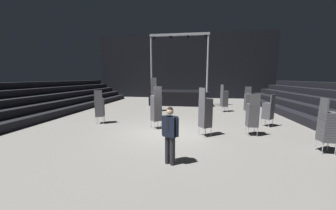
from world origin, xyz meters
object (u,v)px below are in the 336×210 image
chair_stack_rear_right (154,95)px  chair_stack_aisle_left (253,115)px  stage_riser (180,96)px  chair_stack_mid_right (100,107)px  man_with_tie (170,132)px  chair_stack_mid_left (205,112)px  chair_stack_front_left (248,102)px  chair_stack_mid_centre (224,98)px  chair_stack_front_right (328,126)px  chair_stack_rear_centre (268,110)px  chair_stack_rear_left (156,108)px

chair_stack_rear_right → chair_stack_aisle_left: chair_stack_rear_right is taller
stage_riser → chair_stack_mid_right: bearing=-114.5°
man_with_tie → chair_stack_rear_right: (-2.35, 8.35, 0.29)m
chair_stack_mid_right → chair_stack_rear_right: 4.66m
chair_stack_mid_left → chair_stack_aisle_left: size_ratio=1.14×
chair_stack_front_left → chair_stack_rear_right: bearing=-10.0°
chair_stack_front_left → chair_stack_aisle_left: (-1.01, -4.24, -0.04)m
stage_riser → chair_stack_mid_centre: size_ratio=3.09×
chair_stack_mid_left → chair_stack_mid_right: size_ratio=1.14×
chair_stack_mid_centre → chair_stack_aisle_left: 5.65m
chair_stack_mid_centre → chair_stack_rear_right: 5.30m
chair_stack_mid_left → man_with_tie: bearing=-56.8°
chair_stack_front_right → chair_stack_mid_right: bearing=-102.7°
chair_stack_front_left → chair_stack_mid_centre: 1.94m
chair_stack_mid_right → chair_stack_rear_centre: chair_stack_mid_right is taller
chair_stack_rear_right → chair_stack_mid_centre: bearing=-3.3°
chair_stack_front_right → chair_stack_rear_right: 10.12m
chair_stack_mid_right → chair_stack_front_right: bearing=-31.5°
chair_stack_front_left → chair_stack_mid_left: 5.57m
chair_stack_mid_right → chair_stack_mid_centre: bearing=15.6°
chair_stack_aisle_left → chair_stack_front_right: bearing=-41.5°
stage_riser → chair_stack_rear_centre: 9.35m
chair_stack_front_right → chair_stack_rear_centre: chair_stack_front_right is taller
chair_stack_front_left → chair_stack_mid_centre: bearing=-48.6°
chair_stack_front_left → chair_stack_mid_left: (-3.09, -4.63, 0.08)m
man_with_tie → chair_stack_rear_left: 3.89m
chair_stack_rear_left → chair_stack_rear_right: bearing=64.0°
chair_stack_front_right → chair_stack_rear_left: size_ratio=0.88×
chair_stack_front_right → chair_stack_aisle_left: same height
man_with_tie → chair_stack_mid_right: bearing=-18.8°
chair_stack_rear_right → man_with_tie: bearing=-83.2°
stage_riser → chair_stack_front_right: 12.53m
chair_stack_mid_left → chair_stack_front_left: bearing=112.0°
chair_stack_rear_centre → chair_stack_rear_right: bearing=111.2°
chair_stack_mid_centre → chair_stack_front_left: bearing=24.7°
stage_riser → chair_stack_mid_centre: (3.62, -3.79, 0.31)m
chair_stack_mid_right → chair_stack_mid_left: bearing=-30.1°
stage_riser → chair_stack_mid_left: (1.88, -9.83, 0.35)m
chair_stack_mid_right → chair_stack_rear_left: bearing=-25.5°
chair_stack_front_right → chair_stack_rear_left: bearing=-105.7°
chair_stack_mid_right → stage_riser: bearing=49.3°
man_with_tie → chair_stack_rear_left: (-1.20, 3.71, 0.08)m
man_with_tie → chair_stack_mid_left: (1.18, 2.84, 0.08)m
stage_riser → chair_stack_aisle_left: bearing=-67.2°
man_with_tie → chair_stack_aisle_left: chair_stack_aisle_left is taller
chair_stack_rear_left → chair_stack_rear_right: (-1.15, 4.65, 0.21)m
chair_stack_front_left → chair_stack_mid_right: size_ratio=1.05×
chair_stack_mid_left → chair_stack_rear_left: 2.53m
chair_stack_front_left → chair_stack_aisle_left: 4.36m
chair_stack_rear_left → chair_stack_rear_right: size_ratio=0.83×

